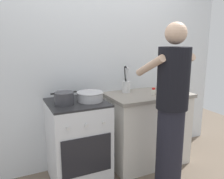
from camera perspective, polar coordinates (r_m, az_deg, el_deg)
name	(u,v)px	position (r m, az deg, el deg)	size (l,w,h in m)	color
ground	(112,177)	(2.86, 0.12, -20.52)	(6.00, 6.00, 0.00)	#6B5B4C
back_wall	(110,63)	(2.96, -0.49, 6.45)	(3.20, 0.10, 2.50)	silver
countertop	(147,128)	(3.02, 8.50, -9.22)	(1.00, 0.60, 0.90)	silver
stove_range	(78,141)	(2.66, -8.28, -12.34)	(0.60, 0.62, 0.90)	silver
pot	(64,98)	(2.42, -11.57, -2.08)	(0.26, 0.20, 0.12)	#38383D
mixing_bowl	(90,96)	(2.50, -5.35, -1.57)	(0.29, 0.29, 0.10)	#B7B7BC
utensil_crock	(126,85)	(2.88, 3.48, 1.18)	(0.10, 0.10, 0.33)	silver
spice_bottle	(154,91)	(2.82, 10.06, -0.45)	(0.04, 0.04, 0.08)	silver
oil_bottle	(169,85)	(2.94, 13.76, 1.18)	(0.06, 0.06, 0.25)	gold
person	(171,112)	(2.33, 14.16, -5.38)	(0.41, 0.50, 1.70)	black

